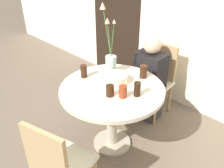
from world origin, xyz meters
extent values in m
plane|color=#6B5B4C|center=(0.00, 0.00, 0.00)|extent=(16.00, 16.00, 0.00)
cube|color=beige|center=(0.00, 1.24, 1.30)|extent=(8.00, 0.05, 2.60)
cube|color=black|center=(-1.09, 1.20, 1.02)|extent=(0.90, 0.01, 2.05)
cylinder|color=beige|center=(0.00, 0.00, 0.71)|extent=(1.03, 1.03, 0.04)
cylinder|color=#B7AD99|center=(0.00, 0.00, 0.36)|extent=(0.11, 0.11, 0.66)
cylinder|color=#B7AD99|center=(0.00, 0.00, 0.01)|extent=(0.41, 0.41, 0.03)
cube|color=beige|center=(-0.04, 0.76, 0.43)|extent=(0.42, 0.42, 0.04)
cube|color=tan|center=(-0.05, 0.94, 0.68)|extent=(0.38, 0.06, 0.46)
cylinder|color=tan|center=(-0.20, 0.58, 0.20)|extent=(0.03, 0.03, 0.41)
cylinder|color=tan|center=(0.14, 0.60, 0.20)|extent=(0.03, 0.03, 0.41)
cylinder|color=tan|center=(-0.22, 0.92, 0.20)|extent=(0.03, 0.03, 0.41)
cylinder|color=tan|center=(0.12, 0.94, 0.20)|extent=(0.03, 0.03, 0.41)
cube|color=beige|center=(0.19, -0.74, 0.43)|extent=(0.49, 0.49, 0.04)
cube|color=tan|center=(0.24, -0.91, 0.68)|extent=(0.38, 0.13, 0.46)
cylinder|color=tan|center=(-0.02, -0.62, 0.20)|extent=(0.03, 0.03, 0.41)
cylinder|color=white|center=(-0.04, 0.10, 0.78)|extent=(0.22, 0.22, 0.09)
cylinder|color=#E54C4C|center=(-0.04, 0.10, 0.85)|extent=(0.01, 0.01, 0.04)
cylinder|color=#9EB2AD|center=(-0.22, 0.21, 0.83)|extent=(0.12, 0.12, 0.19)
cylinder|color=#4C7538|center=(-0.25, 0.19, 1.18)|extent=(0.07, 0.06, 0.52)
cone|color=#E0997F|center=(-0.28, 0.16, 1.44)|extent=(0.06, 0.06, 0.07)
cylinder|color=#4C7538|center=(-0.20, 0.21, 1.11)|extent=(0.05, 0.01, 0.38)
cone|color=#E0997F|center=(-0.18, 0.22, 1.30)|extent=(0.04, 0.04, 0.04)
cylinder|color=#4C7538|center=(-0.20, 0.17, 1.13)|extent=(0.05, 0.10, 0.41)
cone|color=#E0997F|center=(-0.18, 0.12, 1.33)|extent=(0.05, 0.05, 0.05)
cylinder|color=white|center=(-0.21, -0.20, 0.74)|extent=(0.18, 0.18, 0.01)
cylinder|color=black|center=(0.26, 0.06, 0.80)|extent=(0.06, 0.06, 0.14)
cylinder|color=maroon|center=(0.18, -0.05, 0.79)|extent=(0.07, 0.07, 0.11)
cylinder|color=#33190C|center=(0.09, 0.37, 0.80)|extent=(0.08, 0.08, 0.13)
cylinder|color=#33190C|center=(-0.36, -0.05, 0.80)|extent=(0.07, 0.07, 0.13)
cylinder|color=#33190C|center=(0.08, -0.11, 0.79)|extent=(0.08, 0.08, 0.11)
cube|color=#383333|center=(-0.04, 0.68, 0.22)|extent=(0.31, 0.24, 0.45)
cube|color=black|center=(-0.04, 0.68, 0.66)|extent=(0.34, 0.24, 0.42)
sphere|color=#D1A889|center=(-0.04, 0.68, 0.97)|extent=(0.20, 0.20, 0.20)
camera|label=1|loc=(1.43, -1.48, 2.01)|focal=40.00mm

